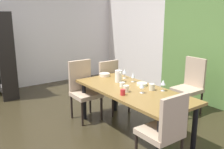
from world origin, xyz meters
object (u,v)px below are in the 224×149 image
object	(u,v)px
dining_table	(132,94)
cup_near_shelf	(126,89)
chair_head_far	(190,84)
serving_bowl_rear	(105,75)
chair_left_far	(113,83)
chair_left_near	(83,88)
cup_near_window	(123,92)
chair_right_near	(165,129)
wine_glass_left	(142,85)
wine_glass_west	(163,83)
wine_glass_south	(125,72)
display_shelf	(3,56)
wine_glass_front	(133,75)
cup_corner	(122,85)
serving_bowl_north	(142,84)
cup_center	(152,87)
pitcher_right	(118,76)

from	to	relation	value
dining_table	cup_near_shelf	distance (m)	0.20
chair_head_far	serving_bowl_rear	distance (m)	1.58
chair_left_far	chair_left_near	size ratio (longest dim) A/B	0.92
cup_near_shelf	cup_near_window	xyz separation A→B (m)	(0.08, -0.13, -0.01)
chair_right_near	cup_near_shelf	world-z (taller)	chair_right_near
chair_head_far	wine_glass_left	size ratio (longest dim) A/B	6.39
chair_left_far	wine_glass_west	world-z (taller)	chair_left_far
chair_head_far	wine_glass_south	world-z (taller)	chair_head_far
display_shelf	wine_glass_front	world-z (taller)	display_shelf
chair_left_far	chair_right_near	bearing A→B (deg)	71.65
chair_head_far	chair_left_far	size ratio (longest dim) A/B	1.10
chair_head_far	wine_glass_west	xyz separation A→B (m)	(0.31, -1.08, 0.27)
chair_right_near	chair_left_far	world-z (taller)	chair_right_near
cup_near_window	cup_corner	distance (m)	0.40
chair_left_near	serving_bowl_north	xyz separation A→B (m)	(0.87, 0.56, 0.17)
wine_glass_west	cup_corner	distance (m)	0.63
wine_glass_west	cup_near_shelf	xyz separation A→B (m)	(-0.28, -0.46, -0.08)
wine_glass_left	cup_near_window	world-z (taller)	wine_glass_left
chair_left_near	wine_glass_front	world-z (taller)	chair_left_near
display_shelf	cup_corner	bearing A→B (deg)	21.16
wine_glass_front	chair_head_far	bearing A→B (deg)	74.56
chair_head_far	wine_glass_west	world-z (taller)	chair_head_far
wine_glass_front	serving_bowl_north	bearing A→B (deg)	-5.32
chair_right_near	cup_near_window	world-z (taller)	chair_right_near
dining_table	chair_right_near	xyz separation A→B (m)	(0.94, -0.31, -0.09)
display_shelf	cup_center	distance (m)	3.46
wine_glass_west	pitcher_right	size ratio (longest dim) A/B	0.83
wine_glass_front	serving_bowl_north	distance (m)	0.26
wine_glass_front	serving_bowl_north	world-z (taller)	wine_glass_front
chair_right_near	cup_corner	xyz separation A→B (m)	(-1.13, 0.27, 0.21)
display_shelf	cup_near_window	size ratio (longest dim) A/B	21.86
display_shelf	serving_bowl_north	size ratio (longest dim) A/B	11.20
chair_left_near	wine_glass_left	bearing A→B (deg)	104.87
dining_table	wine_glass_south	world-z (taller)	wine_glass_south
chair_left_near	cup_near_window	xyz separation A→B (m)	(1.06, 0.03, 0.20)
display_shelf	cup_near_window	world-z (taller)	display_shelf
chair_right_near	chair_left_near	distance (m)	1.88
cup_center	cup_near_shelf	xyz separation A→B (m)	(-0.16, -0.36, -0.00)
cup_center	pitcher_right	xyz separation A→B (m)	(-0.64, -0.13, 0.05)
chair_head_far	pitcher_right	bearing A→B (deg)	71.54
wine_glass_south	serving_bowl_north	bearing A→B (deg)	-6.26
cup_near_window	chair_right_near	bearing A→B (deg)	-1.96
chair_head_far	chair_right_near	bearing A→B (deg)	118.79
wine_glass_front	cup_near_shelf	xyz separation A→B (m)	(0.34, -0.43, -0.06)
dining_table	pitcher_right	size ratio (longest dim) A/B	9.86
chair_left_far	cup_near_window	world-z (taller)	chair_left_far
dining_table	chair_head_far	size ratio (longest dim) A/B	1.91
display_shelf	wine_glass_west	distance (m)	3.60
chair_left_far	wine_glass_south	distance (m)	0.47
wine_glass_west	chair_left_near	bearing A→B (deg)	-153.74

